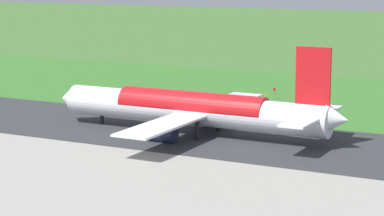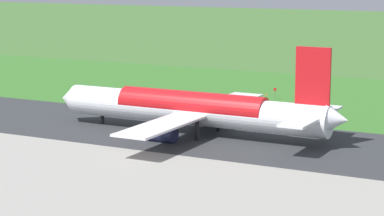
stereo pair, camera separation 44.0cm
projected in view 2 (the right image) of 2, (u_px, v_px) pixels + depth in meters
The scene contains 6 objects.
ground_plane at pixel (235, 139), 126.86m from camera, with size 800.00×800.00×0.00m, color #3D662D.
runway_asphalt at pixel (235, 139), 126.86m from camera, with size 600.00×29.05×0.06m, color #2D3033.
grass_verge_foreground at pixel (313, 102), 161.73m from camera, with size 600.00×80.00×0.04m, color #346B27.
airliner_main at pixel (194, 109), 129.55m from camera, with size 53.96×44.02×15.88m.
no_stopping_sign at pixel (275, 92), 165.38m from camera, with size 0.60×0.10×2.41m.
traffic_cone_orange at pixel (266, 94), 170.46m from camera, with size 0.40×0.40×0.55m, color orange.
Camera 2 is at (-51.10, 113.13, 27.58)m, focal length 71.96 mm.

